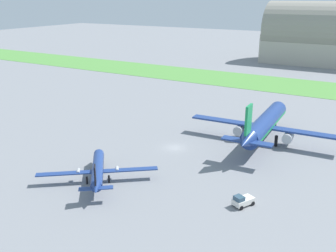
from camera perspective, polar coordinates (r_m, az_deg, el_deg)
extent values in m
plane|color=gray|center=(87.05, 0.96, -3.18)|extent=(600.00, 600.00, 0.00)
cube|color=#549342|center=(155.49, 15.01, 6.00)|extent=(360.00, 28.00, 0.08)
cylinder|color=navy|center=(91.86, 14.06, 0.44)|extent=(5.27, 26.32, 4.00)
cone|color=black|center=(105.51, 15.99, 2.62)|extent=(4.09, 3.82, 3.92)
cone|color=navy|center=(77.70, 11.33, -2.32)|extent=(3.84, 5.26, 3.60)
cube|color=#198C4C|center=(91.95, 14.04, 0.26)|extent=(5.28, 24.88, 0.56)
cube|color=navy|center=(93.64, 8.75, 0.68)|extent=(17.54, 3.39, 0.40)
cube|color=navy|center=(89.96, 19.29, -0.93)|extent=(17.54, 3.39, 0.40)
cylinder|color=#B7BABF|center=(93.20, 10.53, -0.43)|extent=(2.41, 4.46, 2.20)
cylinder|color=#B7BABF|center=(90.85, 17.25, -1.48)|extent=(2.41, 4.46, 2.20)
cube|color=#198C4C|center=(76.94, 11.69, 0.92)|extent=(0.64, 3.29, 5.81)
cube|color=navy|center=(79.06, 9.72, -1.93)|extent=(5.19, 2.43, 0.32)
cube|color=navy|center=(77.81, 13.27, -2.51)|extent=(5.19, 2.43, 0.32)
cylinder|color=black|center=(103.01, 15.40, 0.38)|extent=(0.72, 0.72, 2.54)
cylinder|color=black|center=(91.95, 11.73, -1.53)|extent=(0.72, 0.72, 2.54)
cylinder|color=black|center=(90.62, 15.54, -2.13)|extent=(0.72, 0.72, 2.54)
cylinder|color=navy|center=(72.25, -10.26, -6.19)|extent=(10.36, 12.43, 1.98)
cone|color=black|center=(79.51, -10.06, -3.81)|extent=(2.75, 2.76, 1.94)
cone|color=navy|center=(64.67, -10.52, -9.07)|extent=(3.11, 3.28, 1.78)
cube|color=black|center=(72.31, -10.25, -6.30)|extent=(9.90, 11.84, 0.28)
cube|color=navy|center=(72.53, -14.58, -6.72)|extent=(9.42, 7.82, 0.20)
cube|color=navy|center=(71.94, -5.89, -6.39)|extent=(9.42, 7.82, 0.20)
cylinder|color=#B7BABF|center=(72.81, -12.99, -6.49)|extent=(1.48, 1.64, 0.63)
cylinder|color=#B7BABF|center=(72.43, -7.47, -6.28)|extent=(1.48, 1.64, 0.63)
cube|color=black|center=(63.99, -10.63, -7.05)|extent=(1.29, 1.55, 3.17)
cube|color=navy|center=(65.14, -11.74, -8.98)|extent=(2.91, 2.65, 0.16)
cube|color=navy|center=(64.98, -9.27, -8.90)|extent=(2.91, 2.65, 0.16)
cylinder|color=black|center=(78.35, -10.04, -5.50)|extent=(0.36, 0.36, 1.39)
cylinder|color=black|center=(72.20, -11.77, -7.79)|extent=(0.36, 0.36, 1.39)
cylinder|color=black|center=(71.99, -8.64, -7.68)|extent=(0.36, 0.36, 1.39)
cube|color=white|center=(65.10, 10.98, -10.72)|extent=(3.20, 4.02, 0.90)
cube|color=#334C60|center=(64.09, 10.36, -10.36)|extent=(1.93, 1.83, 0.70)
cylinder|color=black|center=(63.99, 10.69, -11.72)|extent=(0.53, 0.74, 0.70)
cylinder|color=black|center=(65.10, 9.58, -11.09)|extent=(0.53, 0.74, 0.70)
cylinder|color=black|center=(65.58, 12.31, -11.04)|extent=(0.53, 0.74, 0.70)
cylinder|color=black|center=(66.66, 11.20, -10.44)|extent=(0.53, 0.74, 0.70)
cube|color=#B2AD9E|center=(207.58, 22.31, 10.23)|extent=(60.56, 24.30, 13.87)
cylinder|color=gray|center=(206.64, 22.64, 12.79)|extent=(59.35, 26.73, 26.73)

